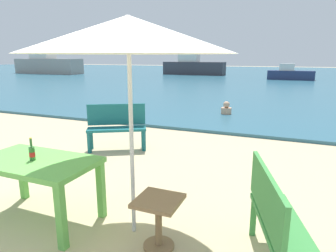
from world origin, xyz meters
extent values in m
plane|color=#C6B287|center=(0.00, 0.00, 0.00)|extent=(120.00, 120.00, 0.00)
cube|color=#2D6075|center=(0.00, 30.00, 0.04)|extent=(120.00, 50.00, 0.08)
cube|color=#60B24C|center=(-1.02, 0.23, 0.73)|extent=(1.40, 0.80, 0.06)
cube|color=#60B24C|center=(-0.38, -0.11, 0.35)|extent=(0.08, 0.08, 0.70)
cube|color=#60B24C|center=(-1.66, 0.57, 0.35)|extent=(0.08, 0.08, 0.70)
cube|color=#60B24C|center=(-0.38, 0.57, 0.35)|extent=(0.08, 0.08, 0.70)
cylinder|color=#2D662D|center=(-1.03, 0.21, 0.84)|extent=(0.06, 0.06, 0.16)
cone|color=#2D662D|center=(-1.03, 0.21, 0.92)|extent=(0.06, 0.06, 0.03)
cylinder|color=#2D662D|center=(-1.03, 0.21, 0.97)|extent=(0.03, 0.03, 0.09)
cylinder|color=red|center=(-1.03, 0.21, 0.83)|extent=(0.07, 0.07, 0.05)
cylinder|color=gold|center=(-1.03, 0.21, 1.02)|extent=(0.03, 0.03, 0.01)
cylinder|color=silver|center=(0.13, 0.45, 1.15)|extent=(0.04, 0.04, 2.30)
cone|color=silver|center=(0.13, 0.45, 2.12)|extent=(2.10, 2.10, 0.36)
cube|color=olive|center=(0.51, 0.29, 0.52)|extent=(0.44, 0.44, 0.04)
cylinder|color=olive|center=(0.51, 0.29, 0.25)|extent=(0.07, 0.07, 0.50)
cylinder|color=olive|center=(0.51, 0.29, 0.01)|extent=(0.32, 0.32, 0.03)
cube|color=#196066|center=(-1.63, 2.92, 0.45)|extent=(1.22, 0.91, 0.05)
cube|color=#196066|center=(-1.71, 3.06, 0.73)|extent=(1.06, 0.63, 0.44)
cube|color=#196066|center=(-2.03, 2.53, 0.21)|extent=(0.06, 0.06, 0.42)
cube|color=#196066|center=(-1.08, 3.08, 0.21)|extent=(0.06, 0.06, 0.42)
cube|color=#196066|center=(-2.17, 2.77, 0.21)|extent=(0.06, 0.06, 0.42)
cube|color=#196066|center=(-1.22, 3.32, 0.21)|extent=(0.06, 0.06, 0.42)
cube|color=#3D8C42|center=(1.67, 0.39, 0.45)|extent=(0.69, 1.25, 0.05)
cube|color=#3D8C42|center=(1.51, 0.35, 0.73)|extent=(0.38, 1.16, 0.44)
cube|color=#3D8C42|center=(1.64, 0.96, 0.21)|extent=(0.06, 0.06, 0.42)
cube|color=#3D8C42|center=(1.37, 0.88, 0.21)|extent=(0.06, 0.06, 0.42)
cylinder|color=tan|center=(-0.26, 7.40, 0.18)|extent=(0.34, 0.34, 0.20)
sphere|color=tan|center=(-0.26, 7.40, 0.39)|extent=(0.21, 0.21, 0.21)
cube|color=gray|center=(-23.11, 23.38, 0.87)|extent=(7.76, 2.12, 1.59)
cube|color=silver|center=(-23.82, 23.38, 2.28)|extent=(2.47, 1.59, 1.23)
cube|color=navy|center=(1.54, 23.90, 0.44)|extent=(3.53, 0.96, 0.72)
cube|color=silver|center=(1.22, 23.90, 1.08)|extent=(1.12, 0.72, 0.56)
cube|color=#38383F|center=(-7.76, 27.61, 0.72)|extent=(6.28, 1.71, 1.28)
cube|color=silver|center=(-8.33, 27.61, 1.86)|extent=(2.00, 1.28, 1.00)
camera|label=1|loc=(1.62, -2.16, 1.92)|focal=31.63mm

